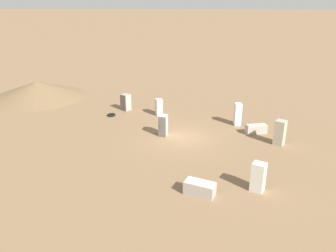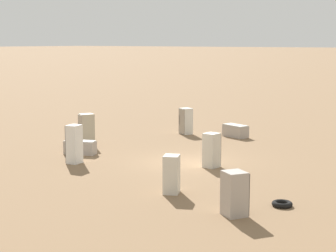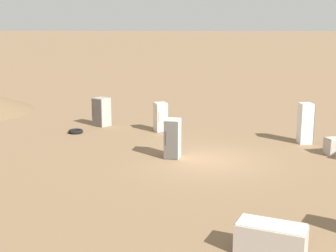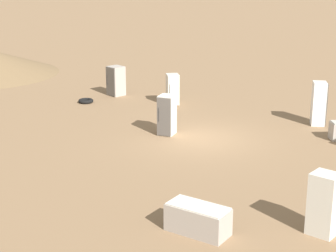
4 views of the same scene
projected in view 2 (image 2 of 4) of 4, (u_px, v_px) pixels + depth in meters
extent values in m
plane|color=#846647|center=(190.00, 163.00, 27.50)|extent=(1000.00, 1000.00, 0.00)
cube|color=white|center=(74.00, 144.00, 27.21)|extent=(0.65, 0.74, 1.89)
cube|color=#56514C|center=(69.00, 144.00, 27.34)|extent=(0.14, 0.63, 1.81)
cylinder|color=#2D2D2D|center=(72.00, 141.00, 27.54)|extent=(0.02, 0.02, 0.66)
cube|color=#A89E93|center=(235.00, 131.00, 34.78)|extent=(1.80, 1.22, 0.73)
cube|color=silver|center=(236.00, 125.00, 34.72)|extent=(1.73, 1.17, 0.04)
cube|color=silver|center=(186.00, 121.00, 35.83)|extent=(0.89, 0.85, 1.67)
cube|color=gray|center=(182.00, 121.00, 35.67)|extent=(0.63, 0.31, 1.60)
cylinder|color=#2D2D2D|center=(179.00, 120.00, 35.85)|extent=(0.02, 0.02, 0.58)
cube|color=beige|center=(211.00, 150.00, 26.35)|extent=(0.67, 0.71, 1.63)
cube|color=#56514C|center=(216.00, 149.00, 26.61)|extent=(0.59, 0.09, 1.57)
cylinder|color=#2D2D2D|center=(220.00, 148.00, 26.48)|extent=(0.02, 0.02, 0.57)
cube|color=beige|center=(172.00, 174.00, 21.84)|extent=(0.81, 0.85, 1.51)
cube|color=beige|center=(173.00, 172.00, 22.18)|extent=(0.53, 0.27, 1.45)
cylinder|color=#2D2D2D|center=(178.00, 170.00, 22.16)|extent=(0.02, 0.02, 0.53)
cube|color=#A89E93|center=(80.00, 148.00, 29.50)|extent=(1.78, 1.13, 0.69)
cube|color=#BCB7AD|center=(80.00, 141.00, 29.45)|extent=(1.71, 1.08, 0.04)
cube|color=#A89E93|center=(234.00, 194.00, 19.02)|extent=(1.01, 0.99, 1.54)
cube|color=#56514C|center=(244.00, 193.00, 19.16)|extent=(0.64, 0.42, 1.48)
cylinder|color=#2D2D2D|center=(249.00, 192.00, 18.91)|extent=(0.02, 0.02, 0.54)
cube|color=#B2A88E|center=(87.00, 130.00, 31.81)|extent=(0.96, 0.97, 1.83)
cube|color=gray|center=(80.00, 130.00, 31.64)|extent=(0.61, 0.35, 1.75)
cylinder|color=#2D2D2D|center=(78.00, 128.00, 31.83)|extent=(0.02, 0.02, 0.64)
torus|color=black|center=(282.00, 204.00, 20.19)|extent=(0.75, 0.75, 0.18)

